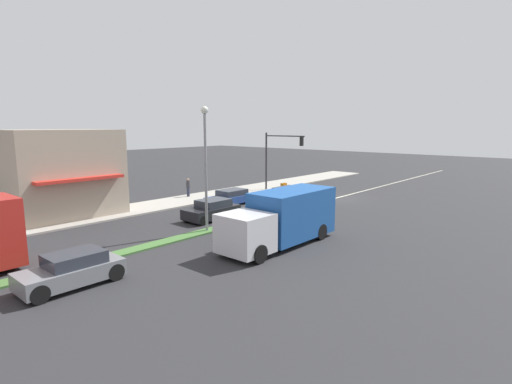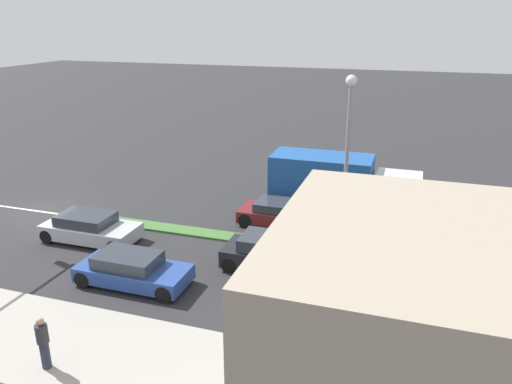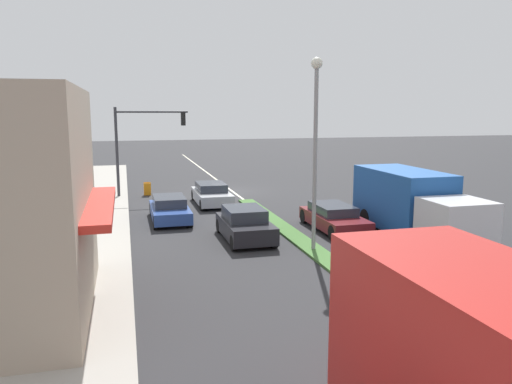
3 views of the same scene
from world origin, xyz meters
The scene contains 14 objects.
ground_plane centered at (0.00, 18.00, 0.00)m, with size 160.00×160.00×0.00m, color #2B2B2D.
sidewalk_right centered at (9.00, 18.50, 0.06)m, with size 4.00×73.00×0.12m, color #A8A399.
lane_marking_center centered at (0.00, 0.00, 0.00)m, with size 0.16×60.00×0.01m, color beige.
building_corner_store centered at (11.03, 19.32, 3.11)m, with size 6.53×7.18×5.98m.
traffic_signal_main centered at (6.12, 0.83, 3.90)m, with size 4.59×0.34×5.60m.
street_lamp centered at (0.00, 15.46, 4.78)m, with size 0.44×0.44×7.37m.
pedestrian centered at (10.07, 8.69, 0.97)m, with size 0.34×0.34×1.63m.
warning_aframe_sign centered at (5.74, 0.33, 0.43)m, with size 0.45×0.53×0.84m.
delivery_truck centered at (-5.00, 14.47, 1.47)m, with size 2.44×7.50×2.87m.
sedan_maroon centered at (-2.20, 12.39, 0.59)m, with size 1.86×4.46×1.18m.
coupe_blue centered at (5.00, 8.40, 0.59)m, with size 1.83×4.22×1.22m.
sedan_dark centered at (2.20, 13.03, 0.66)m, with size 1.89×3.91×1.38m.
sedan_silver centered at (2.20, 4.55, 0.61)m, with size 1.90×4.28×1.26m.
suv_grey centered at (-2.20, 24.58, 0.66)m, with size 1.78×3.90×1.35m.
Camera 1 is at (-17.73, 31.11, 6.31)m, focal length 28.00 mm.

